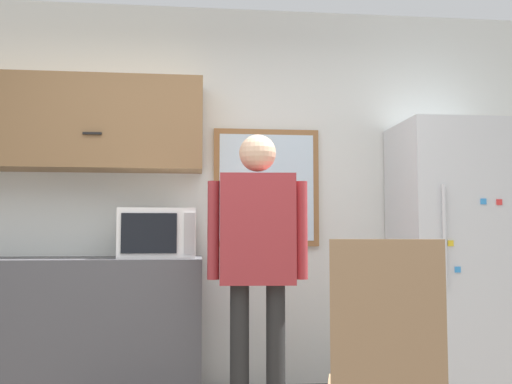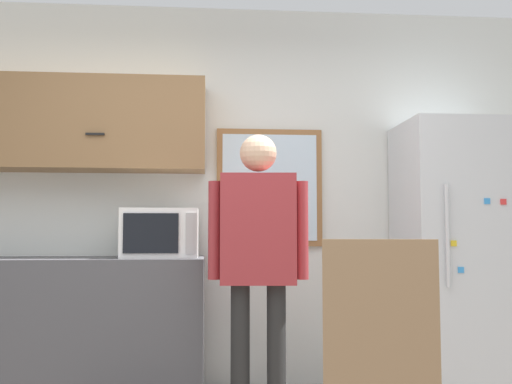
# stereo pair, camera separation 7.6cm
# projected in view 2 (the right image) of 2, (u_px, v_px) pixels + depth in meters

# --- Properties ---
(back_wall) EXTENTS (6.00, 0.06, 2.70)m
(back_wall) POSITION_uv_depth(u_px,v_px,m) (208.00, 193.00, 4.08)
(back_wall) COLOR silver
(back_wall) RESTS_ON ground_plane
(counter) EXTENTS (2.18, 0.58, 0.90)m
(counter) POSITION_uv_depth(u_px,v_px,m) (32.00, 330.00, 3.61)
(counter) COLOR #4C4C51
(counter) RESTS_ON ground_plane
(upper_cabinets) EXTENTS (2.18, 0.35, 0.62)m
(upper_cabinets) POSITION_uv_depth(u_px,v_px,m) (43.00, 124.00, 3.83)
(upper_cabinets) COLOR olive
(microwave) EXTENTS (0.48, 0.39, 0.32)m
(microwave) POSITION_uv_depth(u_px,v_px,m) (161.00, 233.00, 3.71)
(microwave) COLOR white
(microwave) RESTS_ON counter
(person) EXTENTS (0.58, 0.25, 1.64)m
(person) POSITION_uv_depth(u_px,v_px,m) (258.00, 244.00, 3.30)
(person) COLOR black
(person) RESTS_ON ground_plane
(refrigerator) EXTENTS (0.69, 0.67, 1.81)m
(refrigerator) POSITION_uv_depth(u_px,v_px,m) (455.00, 257.00, 3.83)
(refrigerator) COLOR silver
(refrigerator) RESTS_ON ground_plane
(chair) EXTENTS (0.53, 0.53, 1.04)m
(chair) POSITION_uv_depth(u_px,v_px,m) (380.00, 371.00, 2.09)
(chair) COLOR #997551
(chair) RESTS_ON ground_plane
(window) EXTENTS (0.76, 0.05, 0.84)m
(window) POSITION_uv_depth(u_px,v_px,m) (269.00, 188.00, 4.08)
(window) COLOR olive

